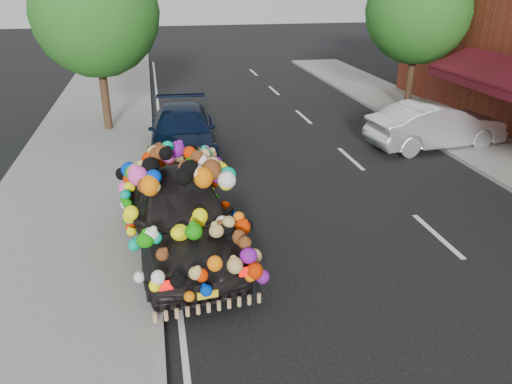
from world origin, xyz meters
TOP-DOWN VIEW (x-y plane):
  - ground at (0.00, 0.00)m, footprint 100.00×100.00m
  - sidewalk at (-4.30, 0.00)m, footprint 4.00×60.00m
  - kerb at (-2.35, 0.00)m, footprint 0.15×60.00m
  - lane_markings at (3.60, 0.00)m, footprint 6.00×50.00m
  - tree_near_sidewalk at (-3.80, 9.50)m, footprint 4.20×4.20m
  - tree_far_b at (8.00, 10.00)m, footprint 4.00×4.00m
  - plush_art_car at (-1.80, 0.52)m, footprint 2.75×5.10m
  - navy_sedan at (-1.36, 6.54)m, footprint 2.27×4.99m
  - silver_hatchback at (6.66, 5.53)m, footprint 4.54×1.95m

SIDE VIEW (x-z plane):
  - ground at x=0.00m, z-range 0.00..0.00m
  - lane_markings at x=3.60m, z-range 0.00..0.01m
  - sidewalk at x=-4.30m, z-range 0.00..0.12m
  - kerb at x=-2.35m, z-range 0.00..0.13m
  - navy_sedan at x=-1.36m, z-range 0.00..1.42m
  - silver_hatchback at x=6.66m, z-range 0.00..1.46m
  - plush_art_car at x=-1.80m, z-range 0.03..2.28m
  - tree_far_b at x=8.00m, z-range 0.94..6.84m
  - tree_near_sidewalk at x=-3.80m, z-range 0.96..7.09m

